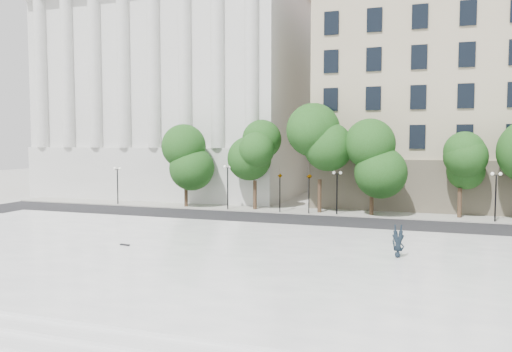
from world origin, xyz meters
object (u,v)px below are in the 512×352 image
Objects in this scene: traffic_light_west at (280,173)px; traffic_light_east at (309,174)px; person_lying at (398,253)px; skateboard at (125,245)px.

traffic_light_west is 1.00× the size of traffic_light_east.
person_lying is 15.87m from skateboard.
person_lying is 2.56× the size of skateboard.
traffic_light_east is 6.07× the size of skateboard.
traffic_light_east reaches higher than person_lying.
traffic_light_east is at bearing 0.00° from traffic_light_west.
traffic_light_west is 6.09× the size of skateboard.
skateboard is (-7.10, -18.83, -3.22)m from traffic_light_east.
skateboard is at bearing -103.02° from traffic_light_west.
traffic_light_east reaches higher than skateboard.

